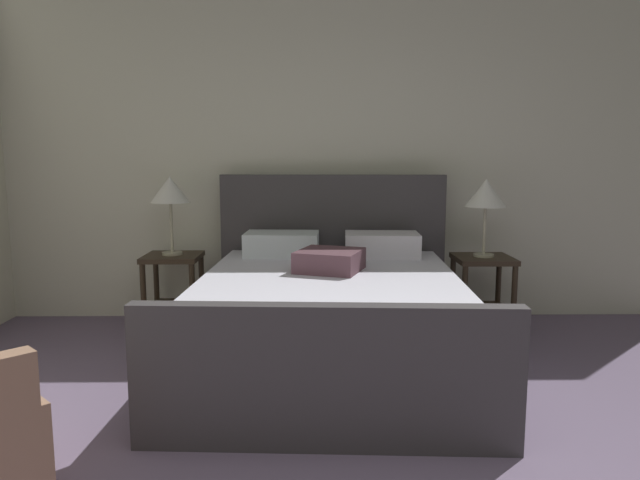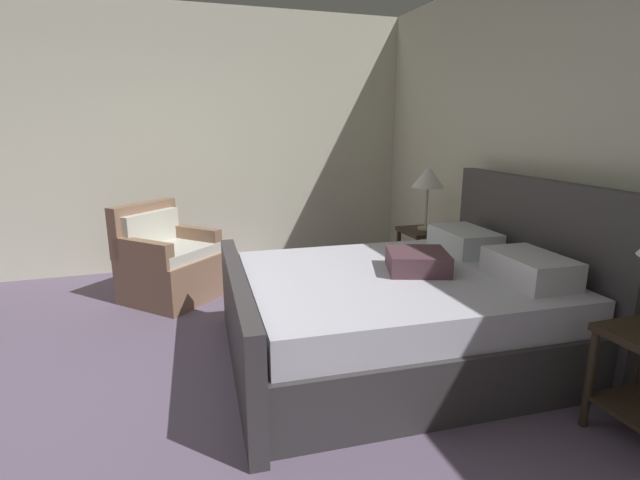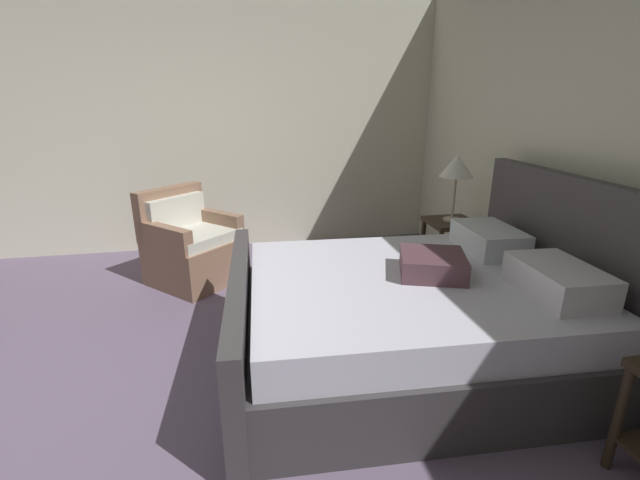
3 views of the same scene
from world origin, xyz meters
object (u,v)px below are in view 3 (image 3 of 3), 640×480
Objects in this scene: nightstand_left at (450,240)px; table_lamp_left at (457,167)px; bed at (415,313)px; armchair at (191,246)px.

table_lamp_left is (-0.00, 0.00, 0.70)m from nightstand_left.
nightstand_left is at bearing 144.64° from bed.
table_lamp_left is at bearing 135.00° from nightstand_left.
bed is at bearing 43.32° from armchair.
armchair is (-1.69, -1.59, -0.00)m from bed.
table_lamp_left is 2.62m from armchair.
nightstand_left is 0.96× the size of table_lamp_left.
nightstand_left is at bearing 79.72° from armchair.
table_lamp_left is 0.61× the size of armchair.
armchair is (-0.45, -2.47, -0.76)m from table_lamp_left.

